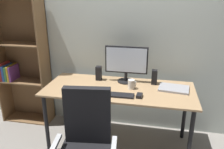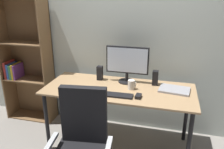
{
  "view_description": "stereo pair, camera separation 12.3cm",
  "coord_description": "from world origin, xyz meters",
  "views": [
    {
      "loc": [
        0.39,
        -2.3,
        1.76
      ],
      "look_at": [
        -0.08,
        -0.02,
        0.9
      ],
      "focal_mm": 36.6,
      "sensor_mm": 36.0,
      "label": 1
    },
    {
      "loc": [
        0.51,
        -2.27,
        1.76
      ],
      "look_at": [
        -0.08,
        -0.02,
        0.9
      ],
      "focal_mm": 36.6,
      "sensor_mm": 36.0,
      "label": 2
    }
  ],
  "objects": [
    {
      "name": "ground_plane",
      "position": [
        0.0,
        0.0,
        0.0
      ],
      "size": [
        12.0,
        12.0,
        0.0
      ],
      "primitive_type": "plane",
      "color": "gray"
    },
    {
      "name": "back_wall",
      "position": [
        0.0,
        0.52,
        1.3
      ],
      "size": [
        6.4,
        0.1,
        2.6
      ],
      "primitive_type": "cube",
      "color": "beige",
      "rests_on": "ground"
    },
    {
      "name": "desk",
      "position": [
        0.0,
        0.0,
        0.66
      ],
      "size": [
        1.66,
        0.7,
        0.74
      ],
      "color": "tan",
      "rests_on": "ground"
    },
    {
      "name": "monitor",
      "position": [
        0.05,
        0.21,
        0.98
      ],
      "size": [
        0.49,
        0.2,
        0.43
      ],
      "color": "black",
      "rests_on": "desk"
    },
    {
      "name": "keyboard",
      "position": [
        0.04,
        -0.2,
        0.75
      ],
      "size": [
        0.29,
        0.12,
        0.02
      ],
      "primitive_type": "cube",
      "rotation": [
        0.0,
        0.0,
        0.02
      ],
      "color": "black",
      "rests_on": "desk"
    },
    {
      "name": "mouse",
      "position": [
        0.24,
        -0.18,
        0.76
      ],
      "size": [
        0.06,
        0.1,
        0.03
      ],
      "primitive_type": "cube",
      "rotation": [
        0.0,
        0.0,
        -0.08
      ],
      "color": "black",
      "rests_on": "desk"
    },
    {
      "name": "coffee_mug",
      "position": [
        0.13,
        0.01,
        0.79
      ],
      "size": [
        0.09,
        0.07,
        0.1
      ],
      "color": "white",
      "rests_on": "desk"
    },
    {
      "name": "laptop",
      "position": [
        0.59,
        0.09,
        0.75
      ],
      "size": [
        0.35,
        0.27,
        0.02
      ],
      "primitive_type": "cube",
      "rotation": [
        0.0,
        0.0,
        -0.13
      ],
      "color": "#99999E",
      "rests_on": "desk"
    },
    {
      "name": "speaker_left",
      "position": [
        -0.29,
        0.2,
        0.82
      ],
      "size": [
        0.06,
        0.07,
        0.17
      ],
      "primitive_type": "cube",
      "color": "black",
      "rests_on": "desk"
    },
    {
      "name": "speaker_right",
      "position": [
        0.38,
        0.2,
        0.82
      ],
      "size": [
        0.06,
        0.07,
        0.17
      ],
      "primitive_type": "cube",
      "color": "black",
      "rests_on": "desk"
    },
    {
      "name": "paper_sheet",
      "position": [
        -0.29,
        -0.22,
        0.74
      ],
      "size": [
        0.25,
        0.32,
        0.0
      ],
      "primitive_type": "cube",
      "rotation": [
        0.0,
        0.0,
        -0.13
      ],
      "color": "white",
      "rests_on": "desk"
    },
    {
      "name": "bookshelf",
      "position": [
        -1.4,
        0.35,
        0.83
      ],
      "size": [
        0.68,
        0.28,
        1.71
      ],
      "color": "brown",
      "rests_on": "ground"
    }
  ]
}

